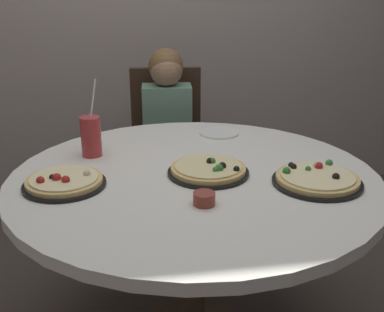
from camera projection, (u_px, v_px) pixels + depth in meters
The scene contains 9 objects.
dining_table at pixel (194, 195), 1.76m from camera, with size 1.34×1.34×0.75m.
chair_wooden at pixel (167, 144), 2.73m from camera, with size 0.43×0.43×0.95m.
diner_child at pixel (168, 162), 2.58m from camera, with size 0.28×0.42×1.08m.
pizza_veggie at pixel (209, 170), 1.72m from camera, with size 0.30×0.30×0.05m.
pizza_cheese at pixel (64, 182), 1.62m from camera, with size 0.28×0.28×0.05m.
pizza_pepperoni at pixel (317, 179), 1.64m from camera, with size 0.31×0.31×0.05m.
soda_cup at pixel (91, 136), 1.88m from camera, with size 0.08×0.08×0.31m.
sauce_bowl at pixel (204, 199), 1.49m from camera, with size 0.07×0.07×0.04m, color brown.
plate_small at pixel (219, 133), 2.18m from camera, with size 0.18×0.18×0.01m, color white.
Camera 1 is at (-0.26, -1.58, 1.41)m, focal length 44.57 mm.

